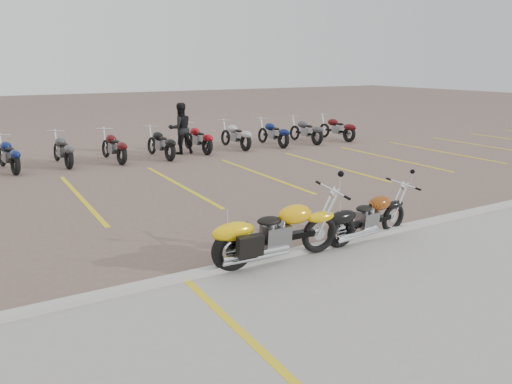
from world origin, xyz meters
The scene contains 9 objects.
ground centered at (0.00, 0.00, 0.00)m, with size 100.00×100.00×0.00m, color #6F574F.
concrete_apron centered at (0.00, -4.50, 0.01)m, with size 60.00×5.00×0.01m, color #9E9B93.
curb centered at (0.00, -2.00, 0.06)m, with size 60.00×0.18×0.12m, color #ADAAA3.
parking_stripes centered at (0.00, 4.00, 0.00)m, with size 38.00×5.50×0.01m, color gold, non-canonical shape.
apron_stripe centered at (-2.30, -4.50, 0.01)m, with size 0.12×5.00×0.00m, color gold.
yellow_cruiser centered at (-0.70, -2.08, 0.50)m, with size 2.44×0.38×1.00m.
flame_cruiser centered at (1.42, -2.02, 0.42)m, with size 2.08×0.37×0.85m.
person_b centered at (1.95, 8.73, 0.95)m, with size 0.93×0.72×1.91m, color black.
bg_bike_row centered at (0.13, 8.50, 0.55)m, with size 19.00×2.06×1.10m.
Camera 1 is at (-5.00, -8.87, 3.34)m, focal length 35.00 mm.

